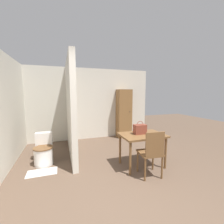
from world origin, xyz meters
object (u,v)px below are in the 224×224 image
Objects in this scene: wooden_cabinet at (124,113)px; dining_table at (142,138)px; handbag at (140,129)px; wooden_chair at (152,152)px; toilet at (44,152)px.

dining_table is at bearing -102.91° from wooden_cabinet.
dining_table is 3.31× the size of handbag.
wooden_cabinet reaches higher than dining_table.
wooden_chair is (-0.07, -0.47, -0.12)m from dining_table.
dining_table is 0.54× the size of wooden_cabinet.
toilet is at bearing 158.24° from dining_table.
toilet is (-2.11, 0.84, -0.35)m from dining_table.
wooden_chair is 1.36× the size of toilet.
wooden_cabinet is at bearing 83.42° from wooden_chair.
handbag reaches higher than dining_table.
wooden_cabinet is (2.63, 1.39, 0.60)m from toilet.
toilet is 2.36× the size of handbag.
wooden_cabinet reaches higher than wooden_chair.
handbag is 2.25m from wooden_cabinet.
toilet is 0.39× the size of wooden_cabinet.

